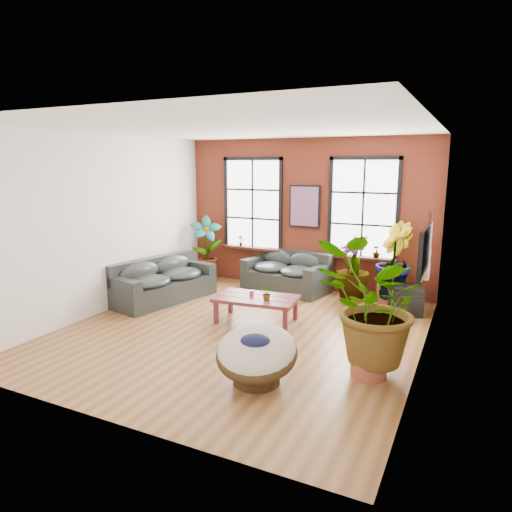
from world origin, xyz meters
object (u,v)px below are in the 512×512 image
Objects in this scene: sofa_back at (287,273)px; sofa_left at (162,281)px; papasan_chair at (257,353)px; coffee_table at (256,300)px.

sofa_left is (-2.14, -1.94, -0.00)m from sofa_back.
sofa_back is 2.89m from sofa_left.
sofa_left is at bearing 131.42° from papasan_chair.
coffee_table is (0.31, -2.31, 0.02)m from sofa_back.
sofa_left is 4.37m from papasan_chair.
coffee_table is at bearing -86.03° from sofa_left.
papasan_chair is at bearing -61.21° from sofa_back.
coffee_table is 1.20× the size of papasan_chair.
sofa_back reaches higher than coffee_table.
sofa_back is 1.62× the size of papasan_chair.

